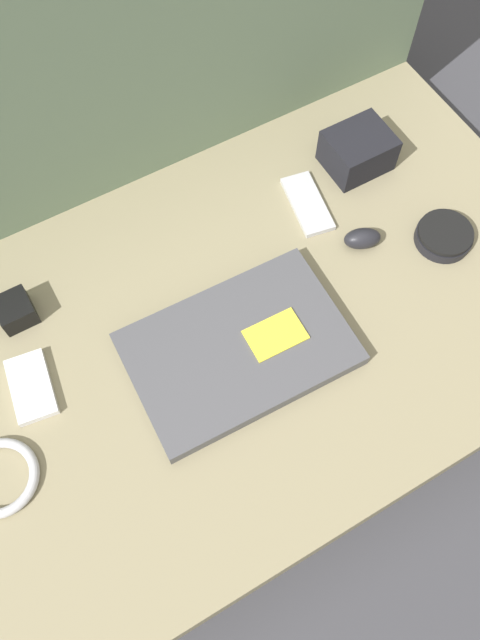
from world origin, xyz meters
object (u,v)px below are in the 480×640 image
computer_mouse (362,238)px  phone_black (307,204)px  speaker_puck (444,236)px  charger_brick (15,311)px  laptop (239,349)px  camera_pouch (358,151)px  phone_silver (31,387)px

computer_mouse → phone_black: computer_mouse is taller
speaker_puck → charger_brick: bearing=161.9°
laptop → camera_pouch: bearing=32.7°
charger_brick → laptop: bearing=-39.9°
speaker_puck → computer_mouse: bearing=153.5°
computer_mouse → phone_silver: (-0.59, 0.03, -0.01)m
laptop → charger_brick: charger_brick is taller
laptop → speaker_puck: size_ratio=3.57×
computer_mouse → speaker_puck: bearing=-4.5°
computer_mouse → speaker_puck: (0.13, -0.06, -0.00)m
laptop → speaker_puck: bearing=3.1°
phone_black → camera_pouch: 0.14m
phone_black → camera_pouch: (0.13, 0.04, 0.03)m
camera_pouch → computer_mouse: bearing=-121.0°
phone_silver → phone_black: bearing=16.8°
speaker_puck → laptop: bearing=-178.9°
speaker_puck → phone_black: size_ratio=0.71×
laptop → phone_black: laptop is taller
laptop → computer_mouse: (0.28, 0.07, 0.00)m
computer_mouse → phone_silver: computer_mouse is taller
camera_pouch → charger_brick: bearing=179.2°
laptop → phone_silver: size_ratio=2.96×
phone_black → laptop: bearing=-132.3°
phone_silver → phone_black: (0.55, 0.08, -0.00)m
speaker_puck → charger_brick: size_ratio=1.70×
charger_brick → phone_black: bearing=-5.1°
laptop → camera_pouch: camera_pouch is taller
computer_mouse → speaker_puck: size_ratio=0.75×
computer_mouse → phone_black: (-0.04, 0.12, -0.01)m
speaker_puck → phone_silver: bearing=172.3°
speaker_puck → phone_black: 0.24m
computer_mouse → camera_pouch: bearing=81.0°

